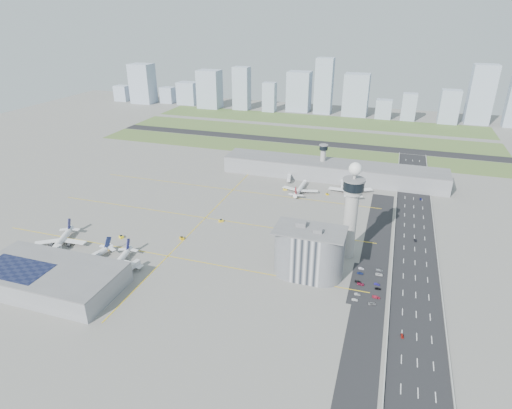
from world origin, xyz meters
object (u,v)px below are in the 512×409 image
(jet_bridge_far_1, at_px, (342,182))
(car_lot_4, at_px, (360,273))
(car_lot_7, at_px, (376,297))
(car_hw_2, at_px, (421,199))
(jet_bridge_near_2, at_px, (123,274))
(tug_1, at_px, (121,237))
(airplane_near_c, at_px, (117,260))
(airplane_near_a, at_px, (59,239))
(car_lot_6, at_px, (372,304))
(airplane_far_a, at_px, (300,186))
(car_lot_3, at_px, (358,282))
(car_lot_0, at_px, (355,300))
(tug_3, at_px, (221,221))
(tug_4, at_px, (285,189))
(car_lot_8, at_px, (378,289))
(tug_0, at_px, (108,248))
(airplane_far_b, at_px, (351,185))
(jet_bridge_near_1, at_px, (82,266))
(car_hw_4, at_px, (407,174))
(car_lot_5, at_px, (361,268))
(jet_bridge_far_0, at_px, (289,177))
(car_lot_1, at_px, (357,294))
(car_lot_10, at_px, (379,274))
(tug_2, at_px, (182,238))
(car_hw_0, at_px, (402,336))
(car_lot_9, at_px, (377,284))
(secondary_tower, at_px, (323,158))
(car_lot_2, at_px, (361,284))
(jet_bridge_near_0, at_px, (43,258))
(control_tower, at_px, (351,207))
(car_lot_11, at_px, (380,270))
(airplane_near_b, at_px, (87,257))

(jet_bridge_far_1, bearing_deg, car_lot_4, 2.05)
(car_lot_7, height_order, car_hw_2, car_lot_7)
(jet_bridge_near_2, bearing_deg, tug_1, 45.55)
(airplane_near_c, bearing_deg, jet_bridge_near_2, 40.00)
(airplane_near_a, distance_m, car_lot_6, 208.35)
(airplane_far_a, height_order, jet_bridge_far_1, airplane_far_a)
(car_lot_3, bearing_deg, car_lot_0, 175.64)
(tug_3, distance_m, car_lot_3, 118.85)
(airplane_near_a, xyz_separation_m, tug_4, (121.15, 145.81, -4.87))
(tug_4, bearing_deg, airplane_near_a, 110.87)
(car_lot_8, bearing_deg, car_hw_2, -16.35)
(tug_0, bearing_deg, airplane_far_b, -164.92)
(airplane_far_a, height_order, tug_1, airplane_far_a)
(jet_bridge_near_1, distance_m, car_lot_7, 178.85)
(car_hw_2, height_order, car_hw_4, car_hw_2)
(tug_3, bearing_deg, airplane_far_b, 94.09)
(car_lot_5, bearing_deg, jet_bridge_far_0, 26.53)
(jet_bridge_near_1, distance_m, car_lot_8, 180.76)
(jet_bridge_far_1, height_order, tug_3, jet_bridge_far_1)
(tug_1, xyz_separation_m, car_lot_1, (166.97, -16.08, -0.42))
(tug_4, xyz_separation_m, car_lot_6, (87.13, -145.03, -0.38))
(jet_bridge_near_2, xyz_separation_m, jet_bridge_far_1, (105.00, 193.00, 0.00))
(car_lot_0, height_order, car_lot_10, car_lot_10)
(tug_0, bearing_deg, tug_4, -153.89)
(jet_bridge_near_2, distance_m, jet_bridge_far_0, 200.68)
(airplane_far_b, height_order, car_hw_2, airplane_far_b)
(tug_1, height_order, car_lot_3, tug_1)
(airplane_near_a, xyz_separation_m, tug_2, (74.53, 34.75, -4.85))
(tug_4, bearing_deg, car_lot_1, -179.92)
(car_hw_0, bearing_deg, tug_2, 152.67)
(car_lot_4, distance_m, car_lot_9, 13.73)
(airplane_far_b, bearing_deg, tug_3, 122.58)
(car_lot_9, bearing_deg, tug_2, 90.86)
(secondary_tower, xyz_separation_m, airplane_near_a, (-146.30, -191.22, -12.96))
(car_lot_2, bearing_deg, airplane_near_c, 103.71)
(car_lot_1, xyz_separation_m, car_lot_7, (10.40, 0.47, 0.07))
(airplane_far_b, bearing_deg, jet_bridge_near_0, 122.21)
(airplane_near_c, height_order, car_lot_1, airplane_near_c)
(control_tower, height_order, tug_3, control_tower)
(car_lot_2, height_order, car_lot_9, car_lot_2)
(jet_bridge_near_1, relative_size, car_hw_4, 4.33)
(control_tower, height_order, car_lot_3, control_tower)
(car_lot_0, bearing_deg, tug_1, 82.54)
(car_lot_4, bearing_deg, jet_bridge_near_1, 101.98)
(car_lot_8, bearing_deg, jet_bridge_far_0, 24.53)
(tug_2, height_order, tug_3, tug_2)
(secondary_tower, bearing_deg, car_lot_11, -67.60)
(airplane_near_c, xyz_separation_m, car_lot_8, (157.16, 27.33, -4.89))
(tug_3, relative_size, car_lot_2, 0.80)
(airplane_near_b, relative_size, tug_3, 11.73)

